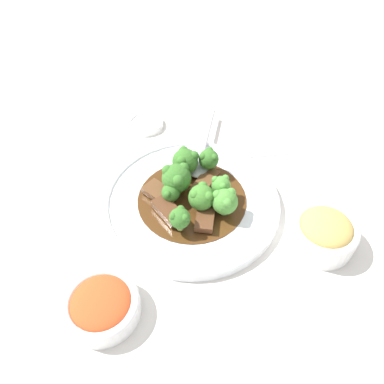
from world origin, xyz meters
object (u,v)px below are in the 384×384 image
beef_strip_3 (168,211)px  broccoli_floret_4 (209,159)px  main_plate (192,201)px  broccoli_floret_5 (186,161)px  broccoli_floret_0 (221,186)px  sauce_dish (146,124)px  serving_spoon (201,160)px  beef_strip_0 (205,182)px  broccoli_floret_3 (177,178)px  broccoli_floret_6 (225,201)px  broccoli_floret_1 (180,218)px  side_bowl_appetizer (324,233)px  beef_strip_2 (159,192)px  beef_strip_1 (205,218)px  side_bowl_kimchi (102,305)px  broccoli_floret_2 (171,193)px  broccoli_floret_7 (201,197)px

beef_strip_3 → broccoli_floret_4: broccoli_floret_4 is taller
main_plate → broccoli_floret_5: (-0.06, 0.00, 0.04)m
broccoli_floret_0 → main_plate: bearing=-98.3°
sauce_dish → broccoli_floret_5: bearing=17.4°
serving_spoon → beef_strip_0: bearing=-5.0°
broccoli_floret_3 → broccoli_floret_6: broccoli_floret_3 is taller
main_plate → broccoli_floret_5: size_ratio=5.87×
broccoli_floret_1 → side_bowl_appetizer: size_ratio=0.42×
broccoli_floret_5 → broccoli_floret_6: broccoli_floret_5 is taller
broccoli_floret_3 → beef_strip_2: bearing=-87.6°
main_plate → serving_spoon: serving_spoon is taller
side_bowl_appetizer → serving_spoon: bearing=-143.3°
beef_strip_0 → broccoli_floret_3: (0.01, -0.05, 0.03)m
beef_strip_2 → broccoli_floret_5: broccoli_floret_5 is taller
beef_strip_1 → broccoli_floret_3: bearing=-154.5°
broccoli_floret_0 → side_bowl_kimchi: (0.17, -0.22, -0.03)m
broccoli_floret_6 → broccoli_floret_0: bearing=175.8°
broccoli_floret_2 → broccoli_floret_4: 0.10m
broccoli_floret_3 → side_bowl_appetizer: bearing=56.2°
beef_strip_1 → broccoli_floret_3: (-0.07, -0.04, 0.03)m
main_plate → serving_spoon: 0.09m
beef_strip_1 → broccoli_floret_4: (-0.11, 0.03, 0.03)m
broccoli_floret_0 → side_bowl_appetizer: size_ratio=0.43×
beef_strip_0 → broccoli_floret_6: bearing=13.5°
broccoli_floret_3 → sauce_dish: broccoli_floret_3 is taller
beef_strip_2 → serving_spoon: (-0.07, 0.09, 0.00)m
beef_strip_3 → side_bowl_kimchi: (0.15, -0.12, -0.01)m
beef_strip_3 → broccoli_floret_3: 0.06m
sauce_dish → beef_strip_3: bearing=1.7°
beef_strip_2 → broccoli_floret_0: 0.11m
broccoli_floret_0 → sauce_dish: (-0.25, -0.11, -0.04)m
broccoli_floret_6 → side_bowl_kimchi: 0.25m
broccoli_floret_5 → sauce_dish: size_ratio=0.70×
broccoli_floret_0 → broccoli_floret_5: bearing=-145.8°
broccoli_floret_0 → broccoli_floret_6: 0.04m
broccoli_floret_4 → beef_strip_2: bearing=-67.4°
broccoli_floret_6 → broccoli_floret_7: broccoli_floret_6 is taller
broccoli_floret_6 → side_bowl_kimchi: broccoli_floret_6 is taller
side_bowl_kimchi → broccoli_floret_1: bearing=130.4°
beef_strip_0 → sauce_dish: beef_strip_0 is taller
broccoli_floret_1 → broccoli_floret_5: (-0.13, 0.03, 0.00)m
beef_strip_1 → broccoli_floret_4: broccoli_floret_4 is taller
beef_strip_0 → broccoli_floret_4: 0.04m
beef_strip_1 → broccoli_floret_7: 0.04m
serving_spoon → side_bowl_appetizer: bearing=36.7°
broccoli_floret_1 → broccoli_floret_2: 0.06m
beef_strip_3 → broccoli_floret_3: (-0.05, 0.02, 0.03)m
serving_spoon → broccoli_floret_6: bearing=5.5°
broccoli_floret_3 → beef_strip_0: bearing=99.7°
beef_strip_0 → broccoli_floret_4: bearing=156.6°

